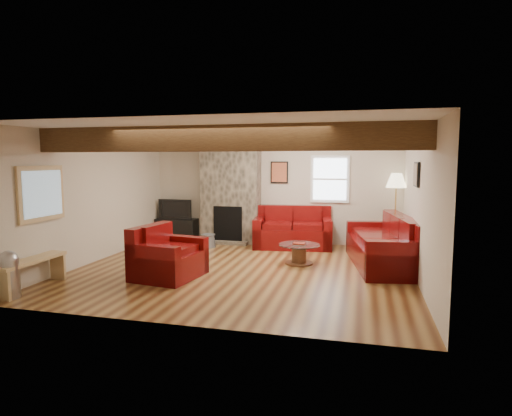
% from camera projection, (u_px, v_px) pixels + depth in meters
% --- Properties ---
extents(room, '(8.00, 8.00, 8.00)m').
position_uv_depth(room, '(242.00, 201.00, 7.68)').
color(room, '#542D16').
rests_on(room, ground).
extents(floor, '(6.00, 6.00, 0.00)m').
position_uv_depth(floor, '(243.00, 269.00, 7.82)').
color(floor, '#542D16').
rests_on(floor, ground).
extents(oak_beam, '(6.00, 0.36, 0.38)m').
position_uv_depth(oak_beam, '(219.00, 138.00, 6.36)').
color(oak_beam, '#371F10').
rests_on(oak_beam, room).
extents(chimney_breast, '(1.40, 0.67, 2.50)m').
position_uv_depth(chimney_breast, '(231.00, 192.00, 10.33)').
color(chimney_breast, '#3B352D').
rests_on(chimney_breast, floor).
extents(back_window, '(0.90, 0.08, 1.10)m').
position_uv_depth(back_window, '(330.00, 179.00, 9.94)').
color(back_window, white).
rests_on(back_window, room).
extents(hatch_window, '(0.08, 1.00, 0.90)m').
position_uv_depth(hatch_window, '(42.00, 194.00, 6.93)').
color(hatch_window, tan).
rests_on(hatch_window, room).
extents(ceiling_dome, '(0.40, 0.40, 0.18)m').
position_uv_depth(ceiling_dome, '(300.00, 137.00, 8.20)').
color(ceiling_dome, white).
rests_on(ceiling_dome, room).
extents(artwork_back, '(0.42, 0.06, 0.52)m').
position_uv_depth(artwork_back, '(279.00, 172.00, 10.21)').
color(artwork_back, black).
rests_on(artwork_back, room).
extents(artwork_right, '(0.06, 0.55, 0.42)m').
position_uv_depth(artwork_right, '(416.00, 174.00, 7.21)').
color(artwork_right, black).
rests_on(artwork_right, room).
extents(sofa_three, '(1.41, 2.57, 0.94)m').
position_uv_depth(sofa_three, '(382.00, 241.00, 8.05)').
color(sofa_three, '#430408').
rests_on(sofa_three, floor).
extents(loveseat, '(1.86, 1.21, 0.93)m').
position_uv_depth(loveseat, '(293.00, 227.00, 9.79)').
color(loveseat, '#430408').
rests_on(loveseat, floor).
extents(armchair_red, '(1.10, 1.21, 0.88)m').
position_uv_depth(armchair_red, '(169.00, 252.00, 7.24)').
color(armchair_red, '#430408').
rests_on(armchair_red, floor).
extents(coffee_table, '(0.79, 0.79, 0.41)m').
position_uv_depth(coffee_table, '(299.00, 254.00, 8.21)').
color(coffee_table, '#462616').
rests_on(coffee_table, floor).
extents(tv_cabinet, '(1.03, 0.41, 0.52)m').
position_uv_depth(tv_cabinet, '(177.00, 229.00, 10.82)').
color(tv_cabinet, black).
rests_on(tv_cabinet, floor).
extents(television, '(0.87, 0.11, 0.50)m').
position_uv_depth(television, '(176.00, 209.00, 10.77)').
color(television, black).
rests_on(television, tv_cabinet).
extents(floor_lamp, '(0.44, 0.44, 1.71)m').
position_uv_depth(floor_lamp, '(396.00, 185.00, 9.25)').
color(floor_lamp, tan).
rests_on(floor_lamp, floor).
extents(pine_bench, '(0.29, 1.26, 0.47)m').
position_uv_depth(pine_bench, '(32.00, 274.00, 6.60)').
color(pine_bench, tan).
rests_on(pine_bench, floor).
extents(pedal_bin, '(0.34, 0.34, 0.70)m').
position_uv_depth(pedal_bin, '(9.00, 274.00, 6.16)').
color(pedal_bin, '#B0B1B6').
rests_on(pedal_bin, floor).
extents(coal_bucket, '(0.33, 0.33, 0.31)m').
position_uv_depth(coal_bucket, '(209.00, 241.00, 9.80)').
color(coal_bucket, slate).
rests_on(coal_bucket, floor).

